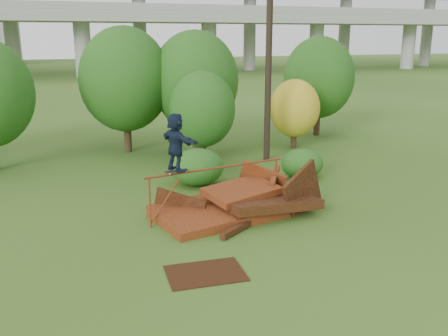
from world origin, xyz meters
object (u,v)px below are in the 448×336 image
object	(u,v)px
skater	(176,142)
utility_pole	(269,48)
flat_plate	(205,273)
scrap_pile	(239,205)

from	to	relation	value
skater	utility_pole	world-z (taller)	utility_pole
skater	flat_plate	size ratio (longest dim) A/B	0.94
scrap_pile	flat_plate	size ratio (longest dim) A/B	3.16
flat_plate	utility_pole	size ratio (longest dim) A/B	0.19
utility_pole	skater	bearing A→B (deg)	-132.99
skater	flat_plate	world-z (taller)	skater
skater	scrap_pile	bearing A→B (deg)	-111.50
skater	utility_pole	distance (m)	8.93
scrap_pile	skater	xyz separation A→B (m)	(-1.98, 0.04, 2.15)
skater	flat_plate	bearing A→B (deg)	155.45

